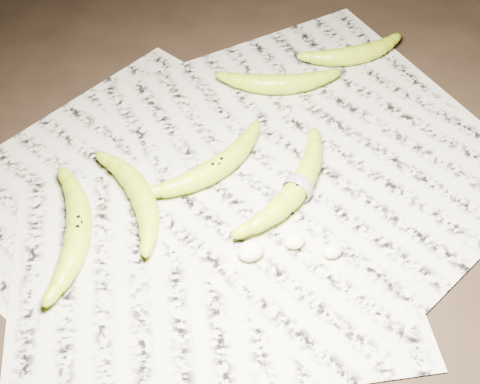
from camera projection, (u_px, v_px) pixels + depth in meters
name	position (u px, v px, depth m)	size (l,w,h in m)	color
ground	(243.00, 217.00, 1.00)	(3.00, 3.00, 0.00)	black
newspaper_patch	(240.00, 194.00, 1.03)	(0.90, 0.70, 0.01)	#B6B09C
banana_left_a	(78.00, 228.00, 0.95)	(0.21, 0.06, 0.04)	#9FBB17
banana_left_b	(141.00, 193.00, 1.00)	(0.19, 0.06, 0.04)	#9FBB17
banana_center	(216.00, 167.00, 1.03)	(0.20, 0.06, 0.04)	#9FBB17
banana_taped	(298.00, 187.00, 1.01)	(0.22, 0.06, 0.04)	#9FBB17
banana_upper_a	(279.00, 83.00, 1.17)	(0.19, 0.06, 0.04)	#9FBB17
banana_upper_b	(356.00, 53.00, 1.23)	(0.17, 0.06, 0.04)	#9FBB17
measuring_tape	(298.00, 187.00, 1.01)	(0.05, 0.05, 0.00)	white
flesh_chunk_a	(251.00, 249.00, 0.94)	(0.04, 0.03, 0.02)	beige
flesh_chunk_b	(295.00, 239.00, 0.95)	(0.03, 0.03, 0.02)	beige
flesh_chunk_c	(333.00, 249.00, 0.94)	(0.03, 0.02, 0.02)	beige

